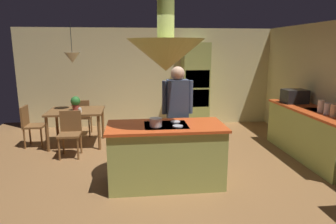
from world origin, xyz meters
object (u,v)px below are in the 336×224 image
(oven_tower, at_px, (195,86))
(cup_on_table, at_px, (80,110))
(canister_sugar, at_px, (327,109))
(chair_facing_island, at_px, (70,130))
(potted_plant_on_table, at_px, (76,103))
(chair_at_corner, at_px, (30,123))
(microwave_on_counter, at_px, (295,96))
(person_at_island, at_px, (177,110))
(chair_by_back_wall, at_px, (82,115))
(canister_flour, at_px, (334,110))
(canister_tea, at_px, (321,106))
(cooking_pot_on_cooktop, at_px, (156,122))
(dining_table, at_px, (76,115))
(kitchen_island, at_px, (166,154))

(oven_tower, height_order, cup_on_table, oven_tower)
(cup_on_table, distance_m, canister_sugar, 4.66)
(chair_facing_island, relative_size, canister_sugar, 4.39)
(oven_tower, xyz_separation_m, potted_plant_on_table, (-2.79, -1.16, -0.16))
(cup_on_table, bearing_deg, chair_at_corner, 168.06)
(chair_at_corner, relative_size, microwave_on_counter, 1.89)
(canister_sugar, bearing_deg, person_at_island, 173.59)
(chair_by_back_wall, xyz_separation_m, cup_on_table, (0.12, -0.90, 0.30))
(oven_tower, relative_size, canister_flour, 10.28)
(oven_tower, height_order, chair_by_back_wall, oven_tower)
(microwave_on_counter, bearing_deg, person_at_island, -162.72)
(chair_by_back_wall, xyz_separation_m, microwave_on_counter, (4.54, -1.28, 0.57))
(chair_at_corner, height_order, canister_tea, canister_tea)
(oven_tower, height_order, microwave_on_counter, oven_tower)
(cooking_pot_on_cooktop, bearing_deg, potted_plant_on_table, 124.66)
(microwave_on_counter, bearing_deg, canister_tea, -90.00)
(dining_table, height_order, person_at_island, person_at_island)
(dining_table, xyz_separation_m, cup_on_table, (0.12, -0.23, 0.14))
(canister_sugar, xyz_separation_m, canister_tea, (0.00, 0.18, 0.01))
(cooking_pot_on_cooktop, bearing_deg, chair_facing_island, 134.71)
(person_at_island, bearing_deg, chair_at_corner, 154.28)
(kitchen_island, relative_size, cup_on_table, 19.51)
(canister_sugar, bearing_deg, kitchen_island, -171.90)
(chair_by_back_wall, bearing_deg, canister_tea, 154.25)
(chair_by_back_wall, relative_size, cup_on_table, 9.67)
(canister_tea, bearing_deg, canister_flour, -90.00)
(person_at_island, distance_m, chair_facing_island, 2.17)
(kitchen_island, xyz_separation_m, canister_sugar, (2.84, 0.40, 0.56))
(kitchen_island, distance_m, cooking_pot_on_cooktop, 0.58)
(person_at_island, height_order, cup_on_table, person_at_island)
(kitchen_island, bearing_deg, person_at_island, 68.39)
(kitchen_island, xyz_separation_m, chair_facing_island, (-1.70, 1.43, 0.03))
(dining_table, distance_m, microwave_on_counter, 4.60)
(cooking_pot_on_cooktop, bearing_deg, oven_tower, 69.52)
(cup_on_table, relative_size, canister_sugar, 0.45)
(chair_at_corner, relative_size, cooking_pot_on_cooktop, 4.83)
(chair_facing_island, height_order, canister_tea, canister_tea)
(chair_at_corner, relative_size, canister_sugar, 4.39)
(potted_plant_on_table, bearing_deg, chair_at_corner, 179.11)
(canister_flour, bearing_deg, potted_plant_on_table, 157.68)
(person_at_island, height_order, canister_sugar, person_at_island)
(kitchen_island, height_order, potted_plant_on_table, potted_plant_on_table)
(kitchen_island, bearing_deg, chair_by_back_wall, 121.50)
(oven_tower, relative_size, potted_plant_on_table, 7.27)
(dining_table, height_order, canister_tea, canister_tea)
(chair_by_back_wall, bearing_deg, chair_facing_island, 90.00)
(person_at_island, xyz_separation_m, cup_on_table, (-1.85, 1.18, -0.21))
(oven_tower, xyz_separation_m, canister_tea, (1.74, -2.66, -0.05))
(canister_tea, bearing_deg, oven_tower, 123.20)
(chair_facing_island, height_order, cup_on_table, chair_facing_island)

